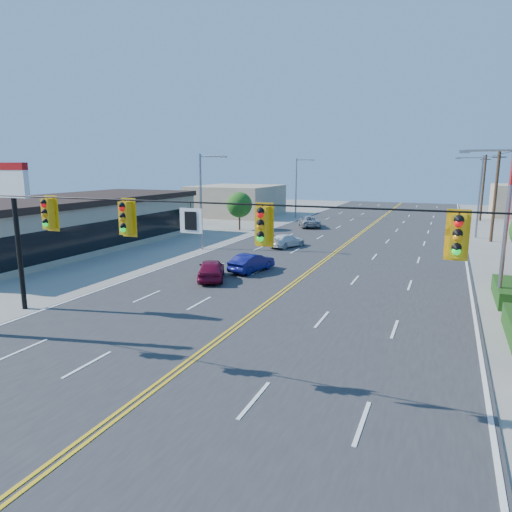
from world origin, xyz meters
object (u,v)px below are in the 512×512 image
at_px(car_white, 287,241).
at_px(car_magenta, 211,270).
at_px(pizza_hut_sign, 14,205).
at_px(signal_span, 155,237).
at_px(car_blue, 252,263).
at_px(car_silver, 309,222).

bearing_deg(car_white, car_magenta, 108.57).
distance_m(pizza_hut_sign, car_magenta, 11.45).
height_order(signal_span, car_blue, signal_span).
bearing_deg(car_silver, car_magenta, 69.45).
xyz_separation_m(signal_span, car_silver, (-6.32, 39.03, -4.23)).
distance_m(car_blue, car_white, 9.87).
bearing_deg(car_silver, pizza_hut_sign, 59.03).
bearing_deg(pizza_hut_sign, car_blue, 57.85).
xyz_separation_m(signal_span, car_blue, (-3.51, 15.72, -4.27)).
xyz_separation_m(signal_span, car_magenta, (-4.94, 12.68, -4.23)).
height_order(pizza_hut_sign, car_blue, pizza_hut_sign).
height_order(car_blue, car_white, car_blue).
height_order(car_magenta, car_white, car_magenta).
relative_size(pizza_hut_sign, car_magenta, 1.78).
relative_size(car_blue, car_silver, 0.79).
height_order(car_magenta, car_blue, car_magenta).
bearing_deg(signal_span, car_blue, 102.59).
xyz_separation_m(pizza_hut_sign, car_blue, (7.37, 11.72, -4.57)).
relative_size(signal_span, car_silver, 5.13).
bearing_deg(car_blue, car_magenta, 77.70).
bearing_deg(car_magenta, car_blue, -139.89).
height_order(pizza_hut_sign, car_silver, pizza_hut_sign).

